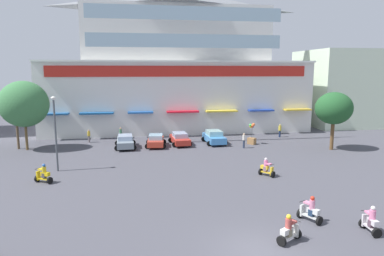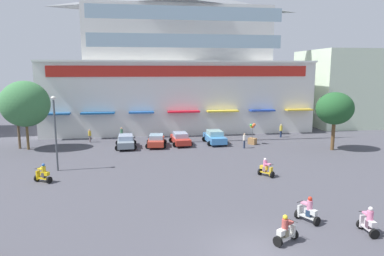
# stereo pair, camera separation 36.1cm
# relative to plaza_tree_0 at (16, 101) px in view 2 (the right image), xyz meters

# --- Properties ---
(ground_plane) EXTENTS (128.00, 128.00, 0.00)m
(ground_plane) POSITION_rel_plaza_tree_0_xyz_m (18.74, -12.08, -5.29)
(ground_plane) COLOR #46454D
(colonial_building) EXTENTS (36.47, 17.30, 19.90)m
(colonial_building) POSITION_rel_plaza_tree_0_xyz_m (18.74, 11.24, 3.53)
(colonial_building) COLOR white
(colonial_building) RESTS_ON ground
(flank_building_right) EXTENTS (13.94, 11.93, 11.64)m
(flank_building_right) POSITION_rel_plaza_tree_0_xyz_m (46.35, 11.36, 0.53)
(flank_building_right) COLOR beige
(flank_building_right) RESTS_ON ground
(plaza_tree_0) EXTENTS (3.50, 3.19, 6.93)m
(plaza_tree_0) POSITION_rel_plaza_tree_0_xyz_m (0.00, 0.00, 0.00)
(plaza_tree_0) COLOR brown
(plaza_tree_0) RESTS_ON ground
(plaza_tree_1) EXTENTS (4.04, 3.58, 6.30)m
(plaza_tree_1) POSITION_rel_plaza_tree_0_xyz_m (33.98, -5.54, -0.77)
(plaza_tree_1) COLOR brown
(plaza_tree_1) RESTS_ON ground
(plaza_tree_2) EXTENTS (5.17, 4.47, 7.49)m
(plaza_tree_2) POSITION_rel_plaza_tree_0_xyz_m (1.09, -0.64, -0.28)
(plaza_tree_2) COLOR brown
(plaza_tree_2) RESTS_ON ground
(parked_car_0) EXTENTS (2.49, 4.37, 1.45)m
(parked_car_0) POSITION_rel_plaza_tree_0_xyz_m (11.64, -1.26, -4.55)
(parked_car_0) COLOR gray
(parked_car_0) RESTS_ON ground
(parked_car_1) EXTENTS (2.56, 3.98, 1.38)m
(parked_car_1) POSITION_rel_plaza_tree_0_xyz_m (15.04, -1.11, -4.59)
(parked_car_1) COLOR #B23523
(parked_car_1) RESTS_ON ground
(parked_car_2) EXTENTS (2.52, 4.51, 1.42)m
(parked_car_2) POSITION_rel_plaza_tree_0_xyz_m (17.87, -0.45, -4.58)
(parked_car_2) COLOR #B62E22
(parked_car_2) RESTS_ON ground
(parked_car_3) EXTENTS (2.59, 4.49, 1.57)m
(parked_car_3) POSITION_rel_plaza_tree_0_xyz_m (21.95, -0.45, -4.51)
(parked_car_3) COLOR #4188CC
(parked_car_3) RESTS_ON ground
(scooter_rider_0) EXTENTS (1.47, 1.17, 1.52)m
(scooter_rider_0) POSITION_rel_plaza_tree_0_xyz_m (5.83, -12.74, -4.65)
(scooter_rider_0) COLOR black
(scooter_rider_0) RESTS_ON ground
(scooter_rider_2) EXTENTS (1.13, 1.49, 1.55)m
(scooter_rider_2) POSITION_rel_plaza_tree_0_xyz_m (22.77, -22.38, -4.65)
(scooter_rider_2) COLOR black
(scooter_rider_2) RESTS_ON ground
(scooter_rider_3) EXTENTS (0.58, 1.35, 1.56)m
(scooter_rider_3) POSITION_rel_plaza_tree_0_xyz_m (25.26, -24.21, -4.65)
(scooter_rider_3) COLOR black
(scooter_rider_3) RESTS_ON ground
(scooter_rider_4) EXTENTS (1.50, 1.17, 1.52)m
(scooter_rider_4) POSITION_rel_plaza_tree_0_xyz_m (20.54, -24.52, -4.67)
(scooter_rider_4) COLOR black
(scooter_rider_4) RESTS_ON ground
(scooter_rider_5) EXTENTS (1.21, 1.36, 1.53)m
(scooter_rider_5) POSITION_rel_plaza_tree_0_xyz_m (23.45, -13.70, -4.66)
(scooter_rider_5) COLOR black
(scooter_rider_5) RESTS_ON ground
(pedestrian_0) EXTENTS (0.34, 0.34, 1.59)m
(pedestrian_0) POSITION_rel_plaza_tree_0_xyz_m (10.92, 3.28, -4.37)
(pedestrian_0) COLOR #41423F
(pedestrian_0) RESTS_ON ground
(pedestrian_1) EXTENTS (0.42, 0.42, 1.73)m
(pedestrian_1) POSITION_rel_plaza_tree_0_xyz_m (31.24, 2.13, -4.31)
(pedestrian_1) COLOR #172545
(pedestrian_1) RESTS_ON ground
(pedestrian_2) EXTENTS (0.48, 0.48, 1.57)m
(pedestrian_2) POSITION_rel_plaza_tree_0_xyz_m (7.21, 2.38, -4.40)
(pedestrian_2) COLOR slate
(pedestrian_2) RESTS_ON ground
(pedestrian_3) EXTENTS (0.39, 0.39, 1.70)m
(pedestrian_3) POSITION_rel_plaza_tree_0_xyz_m (24.70, -3.39, -4.32)
(pedestrian_3) COLOR #222C42
(pedestrian_3) RESTS_ON ground
(streetlamp_near) EXTENTS (0.40, 0.40, 6.44)m
(streetlamp_near) POSITION_rel_plaza_tree_0_xyz_m (6.19, -9.56, -1.51)
(streetlamp_near) COLOR #474C51
(streetlamp_near) RESTS_ON ground
(balloon_vendor_cart) EXTENTS (1.03, 1.08, 2.52)m
(balloon_vendor_cart) POSITION_rel_plaza_tree_0_xyz_m (26.25, -1.50, -4.12)
(balloon_vendor_cart) COLOR olive
(balloon_vendor_cart) RESTS_ON ground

